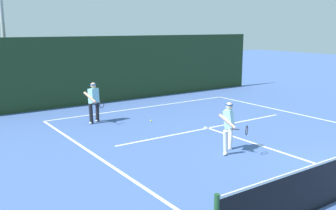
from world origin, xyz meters
TOP-DOWN VIEW (x-y plane):
  - court_line_baseline_far at (0.00, 10.70)m, footprint 9.44×0.10m
  - court_line_service at (0.00, 6.17)m, footprint 7.69×0.10m
  - court_line_centre at (0.00, 3.20)m, footprint 0.10×6.40m
  - player_near at (-1.30, 3.73)m, footprint 0.80×1.02m
  - player_far at (-3.14, 9.34)m, footprint 0.71×0.94m
  - tennis_ball at (-1.21, 8.23)m, footprint 0.07×0.07m
  - back_fence_windscreen at (0.00, 12.91)m, footprint 17.10×0.12m

SIDE VIEW (x-z plane):
  - court_line_baseline_far at x=0.00m, z-range 0.00..0.01m
  - court_line_service at x=0.00m, z-range 0.00..0.01m
  - court_line_centre at x=0.00m, z-range 0.00..0.01m
  - tennis_ball at x=-1.21m, z-range 0.00..0.07m
  - player_near at x=-1.30m, z-range 0.07..1.60m
  - player_far at x=-3.14m, z-range 0.08..1.68m
  - back_fence_windscreen at x=0.00m, z-range 0.00..3.27m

